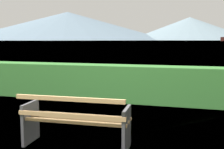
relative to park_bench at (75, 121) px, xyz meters
name	(u,v)px	position (x,y,z in m)	size (l,w,h in m)	color
ground_plane	(77,146)	(0.00, 0.06, -0.43)	(1400.00, 1400.00, 0.00)	olive
water_surface	(188,41)	(0.00, 307.14, -0.43)	(620.00, 620.00, 0.00)	#7A99A8
park_bench	(75,121)	(0.00, 0.00, 0.00)	(1.73, 0.63, 0.87)	tan
hedge_row	(125,83)	(0.00, 3.48, 0.07)	(13.47, 0.71, 0.99)	#387A33
distant_hills	(158,27)	(-60.88, 563.29, 25.93)	(896.80, 431.54, 59.93)	slate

